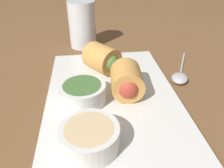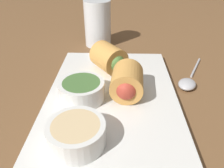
{
  "view_description": "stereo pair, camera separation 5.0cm",
  "coord_description": "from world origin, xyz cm",
  "px_view_note": "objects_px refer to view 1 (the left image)",
  "views": [
    {
      "loc": [
        -33.34,
        2.15,
        26.59
      ],
      "look_at": [
        -1.47,
        -1.82,
        5.75
      ],
      "focal_mm": 35.0,
      "sensor_mm": 36.0,
      "label": 1
    },
    {
      "loc": [
        -33.57,
        -2.85,
        26.59
      ],
      "look_at": [
        -1.47,
        -1.82,
        5.75
      ],
      "focal_mm": 35.0,
      "sensor_mm": 36.0,
      "label": 2
    }
  ],
  "objects_px": {
    "dipping_bowl_far": "(90,137)",
    "spoon": "(180,76)",
    "drinking_glass": "(82,24)",
    "serving_plate": "(112,98)",
    "dipping_bowl_near": "(83,92)"
  },
  "relations": [
    {
      "from": "serving_plate",
      "to": "dipping_bowl_near",
      "type": "distance_m",
      "value": 0.06
    },
    {
      "from": "serving_plate",
      "to": "spoon",
      "type": "bearing_deg",
      "value": -69.27
    },
    {
      "from": "dipping_bowl_far",
      "to": "dipping_bowl_near",
      "type": "bearing_deg",
      "value": 4.5
    },
    {
      "from": "drinking_glass",
      "to": "serving_plate",
      "type": "bearing_deg",
      "value": -169.87
    },
    {
      "from": "serving_plate",
      "to": "dipping_bowl_far",
      "type": "bearing_deg",
      "value": 159.23
    },
    {
      "from": "dipping_bowl_far",
      "to": "drinking_glass",
      "type": "xyz_separation_m",
      "value": [
        0.38,
        0.0,
        0.03
      ]
    },
    {
      "from": "dipping_bowl_near",
      "to": "dipping_bowl_far",
      "type": "xyz_separation_m",
      "value": [
        -0.1,
        -0.01,
        0.0
      ]
    },
    {
      "from": "dipping_bowl_far",
      "to": "drinking_glass",
      "type": "distance_m",
      "value": 0.38
    },
    {
      "from": "dipping_bowl_far",
      "to": "serving_plate",
      "type": "bearing_deg",
      "value": -20.77
    },
    {
      "from": "serving_plate",
      "to": "drinking_glass",
      "type": "height_order",
      "value": "drinking_glass"
    },
    {
      "from": "dipping_bowl_far",
      "to": "spoon",
      "type": "relative_size",
      "value": 0.52
    },
    {
      "from": "serving_plate",
      "to": "drinking_glass",
      "type": "relative_size",
      "value": 2.88
    },
    {
      "from": "serving_plate",
      "to": "spoon",
      "type": "height_order",
      "value": "same"
    },
    {
      "from": "serving_plate",
      "to": "dipping_bowl_near",
      "type": "xyz_separation_m",
      "value": [
        -0.01,
        0.05,
        0.03
      ]
    },
    {
      "from": "dipping_bowl_near",
      "to": "serving_plate",
      "type": "bearing_deg",
      "value": -76.14
    }
  ]
}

